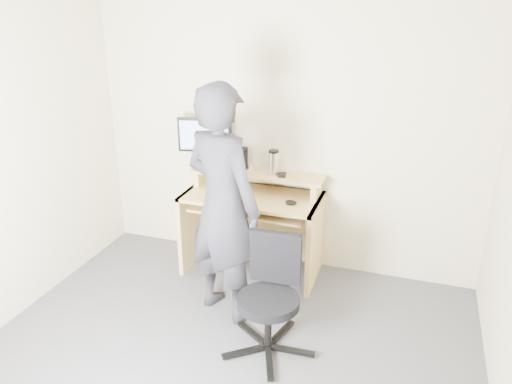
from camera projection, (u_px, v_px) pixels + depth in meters
The scene contains 13 objects.
ground at pixel (210, 381), 3.30m from camera, with size 3.50×3.50×0.00m, color #4E4F53.
back_wall at pixel (284, 133), 4.38m from camera, with size 3.50×0.02×2.50m, color beige.
desk at pixel (255, 213), 4.50m from camera, with size 1.20×0.60×0.91m.
monitor at pixel (205, 138), 4.46m from camera, with size 0.48×0.15×0.46m.
external_drive at pixel (242, 159), 4.46m from camera, with size 0.07×0.13×0.20m, color black.
travel_mug at pixel (274, 163), 4.35m from camera, with size 0.09×0.09×0.20m, color silver.
smartphone at pixel (282, 175), 4.36m from camera, with size 0.07×0.13×0.01m, color black.
charger at pixel (222, 170), 4.43m from camera, with size 0.04×0.04×0.04m, color black.
headphones at pixel (244, 168), 4.52m from camera, with size 0.16×0.16×0.02m, color silver.
keyboard at pixel (238, 206), 4.34m from camera, with size 0.46×0.18×0.03m, color black.
mouse at pixel (291, 202), 4.15m from camera, with size 0.10×0.06×0.04m, color black.
office_chair at pixel (271, 291), 3.48m from camera, with size 0.64×0.66×0.83m.
person at pixel (223, 205), 3.71m from camera, with size 0.67×0.44×1.84m, color black.
Camera 1 is at (1.12, -2.37, 2.38)m, focal length 35.00 mm.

